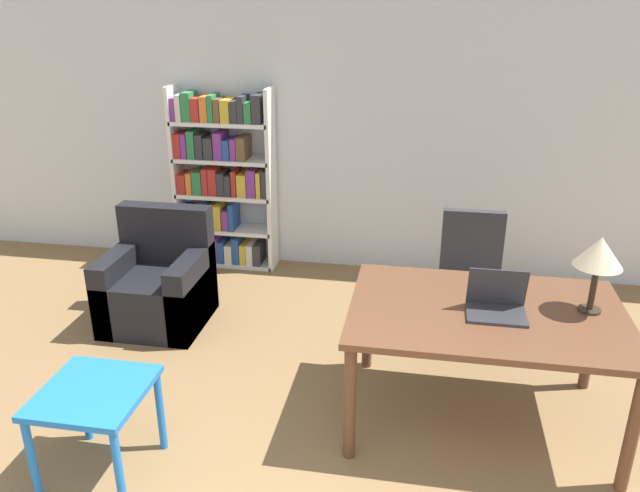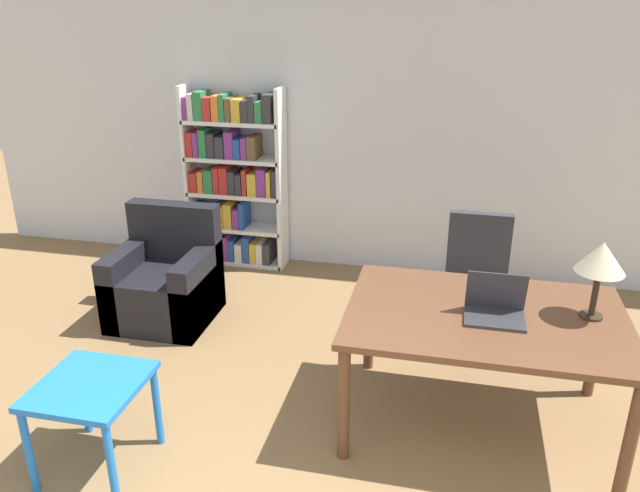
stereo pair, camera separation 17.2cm
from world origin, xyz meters
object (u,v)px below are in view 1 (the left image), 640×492
object	(u,v)px
table_lamp	(599,254)
bookshelf	(221,182)
laptop	(497,304)
office_chair	(469,285)
armchair	(158,287)
desk	(486,322)
side_table_blue	(95,403)

from	to	relation	value
table_lamp	bookshelf	size ratio (longest dim) A/B	0.27
laptop	office_chair	distance (m)	1.18
office_chair	armchair	size ratio (longest dim) A/B	1.07
desk	table_lamp	world-z (taller)	table_lamp
laptop	side_table_blue	distance (m)	2.29
table_lamp	armchair	size ratio (longest dim) A/B	0.51
side_table_blue	armchair	bearing A→B (deg)	103.34
laptop	bookshelf	xyz separation A→B (m)	(-2.36, 2.12, 0.01)
table_lamp	office_chair	distance (m)	1.36
side_table_blue	office_chair	bearing A→B (deg)	43.45
laptop	table_lamp	xyz separation A→B (m)	(0.54, 0.12, 0.30)
desk	laptop	size ratio (longest dim) A/B	4.77
laptop	table_lamp	distance (m)	0.63
table_lamp	side_table_blue	size ratio (longest dim) A/B	0.80
laptop	armchair	size ratio (longest dim) A/B	0.37
office_chair	bookshelf	distance (m)	2.54
office_chair	bookshelf	bearing A→B (deg)	156.20
desk	laptop	world-z (taller)	laptop
laptop	bookshelf	bearing A→B (deg)	138.07
desk	bookshelf	world-z (taller)	bookshelf
desk	side_table_blue	world-z (taller)	desk
side_table_blue	bookshelf	bearing A→B (deg)	94.98
office_chair	side_table_blue	distance (m)	2.81
laptop	side_table_blue	size ratio (longest dim) A/B	0.58
office_chair	armchair	world-z (taller)	office_chair
office_chair	desk	bearing A→B (deg)	-88.68
laptop	table_lamp	bearing A→B (deg)	12.77
desk	table_lamp	bearing A→B (deg)	8.54
office_chair	laptop	bearing A→B (deg)	-86.47
table_lamp	side_table_blue	bearing A→B (deg)	-160.40
armchair	bookshelf	xyz separation A→B (m)	(0.15, 1.23, 0.54)
office_chair	side_table_blue	size ratio (longest dim) A/B	1.69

